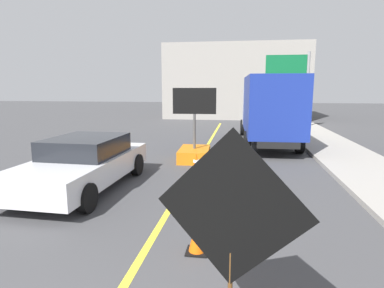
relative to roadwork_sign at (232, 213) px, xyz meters
name	(u,v)px	position (x,y,z in m)	size (l,w,h in m)	color
lane_center_stripe	(169,209)	(-1.47, 3.65, -1.47)	(0.14, 36.00, 0.01)	yellow
roadwork_sign	(232,213)	(0.00, 0.00, 0.00)	(1.59, 0.42, 2.33)	#593819
arrow_board_trailer	(194,148)	(-1.63, 8.69, -0.99)	(1.60, 1.85, 2.70)	orange
box_truck	(269,108)	(1.37, 12.72, 0.29)	(2.63, 7.84, 3.21)	black
pickup_car	(83,163)	(-4.12, 4.87, -0.77)	(2.25, 4.80, 1.38)	silver
highway_guide_sign	(295,77)	(3.50, 18.96, 1.95)	(2.79, 0.18, 5.00)	gray
far_building_block	(236,82)	(-0.48, 27.37, 1.75)	(12.45, 6.44, 6.45)	gray
traffic_cone_near_sign	(197,235)	(-0.60, 1.86, -1.17)	(0.36, 0.36, 0.61)	black
traffic_cone_mid_lane	(199,186)	(-0.90, 4.48, -1.15)	(0.36, 0.36, 0.65)	black
traffic_cone_far_lane	(196,163)	(-1.31, 6.86, -1.14)	(0.36, 0.36, 0.68)	black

